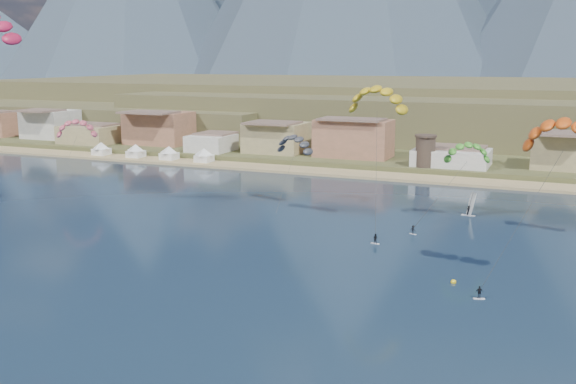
{
  "coord_description": "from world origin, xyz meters",
  "views": [
    {
      "loc": [
        39.14,
        -60.54,
        30.3
      ],
      "look_at": [
        0.0,
        32.0,
        10.0
      ],
      "focal_mm": 41.18,
      "sensor_mm": 36.0,
      "label": 1
    }
  ],
  "objects_px": {
    "kitesurfer_yellow": "(378,96)",
    "windsurfer": "(470,208)",
    "kitesurfer_green": "(467,150)",
    "kitesurfer_orange": "(564,130)",
    "watchtower": "(425,151)",
    "buoy": "(453,282)"
  },
  "relations": [
    {
      "from": "kitesurfer_yellow",
      "to": "buoy",
      "type": "height_order",
      "value": "kitesurfer_yellow"
    },
    {
      "from": "kitesurfer_green",
      "to": "watchtower",
      "type": "bearing_deg",
      "value": 109.2
    },
    {
      "from": "kitesurfer_yellow",
      "to": "kitesurfer_green",
      "type": "xyz_separation_m",
      "value": [
        14.35,
        10.75,
        -10.17
      ]
    },
    {
      "from": "windsurfer",
      "to": "watchtower",
      "type": "bearing_deg",
      "value": 111.92
    },
    {
      "from": "kitesurfer_orange",
      "to": "kitesurfer_yellow",
      "type": "bearing_deg",
      "value": 143.69
    },
    {
      "from": "kitesurfer_yellow",
      "to": "windsurfer",
      "type": "relative_size",
      "value": 5.7
    },
    {
      "from": "kitesurfer_yellow",
      "to": "windsurfer",
      "type": "height_order",
      "value": "kitesurfer_yellow"
    },
    {
      "from": "kitesurfer_yellow",
      "to": "windsurfer",
      "type": "distance_m",
      "value": 31.69
    },
    {
      "from": "buoy",
      "to": "kitesurfer_yellow",
      "type": "bearing_deg",
      "value": 126.35
    },
    {
      "from": "windsurfer",
      "to": "buoy",
      "type": "height_order",
      "value": "windsurfer"
    },
    {
      "from": "watchtower",
      "to": "kitesurfer_orange",
      "type": "height_order",
      "value": "kitesurfer_orange"
    },
    {
      "from": "kitesurfer_orange",
      "to": "windsurfer",
      "type": "distance_m",
      "value": 47.02
    },
    {
      "from": "windsurfer",
      "to": "buoy",
      "type": "distance_m",
      "value": 41.81
    },
    {
      "from": "watchtower",
      "to": "kitesurfer_yellow",
      "type": "xyz_separation_m",
      "value": [
        3.2,
        -61.12,
        17.63
      ]
    },
    {
      "from": "kitesurfer_yellow",
      "to": "kitesurfer_green",
      "type": "relative_size",
      "value": 1.45
    },
    {
      "from": "kitesurfer_yellow",
      "to": "kitesurfer_orange",
      "type": "height_order",
      "value": "kitesurfer_yellow"
    },
    {
      "from": "kitesurfer_yellow",
      "to": "kitesurfer_green",
      "type": "height_order",
      "value": "kitesurfer_yellow"
    },
    {
      "from": "watchtower",
      "to": "kitesurfer_orange",
      "type": "distance_m",
      "value": 91.53
    },
    {
      "from": "kitesurfer_green",
      "to": "kitesurfer_orange",
      "type": "bearing_deg",
      "value": -63.84
    },
    {
      "from": "kitesurfer_yellow",
      "to": "kitesurfer_green",
      "type": "bearing_deg",
      "value": 36.84
    },
    {
      "from": "watchtower",
      "to": "kitesurfer_orange",
      "type": "bearing_deg",
      "value": -67.94
    },
    {
      "from": "kitesurfer_orange",
      "to": "buoy",
      "type": "bearing_deg",
      "value": -170.11
    }
  ]
}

